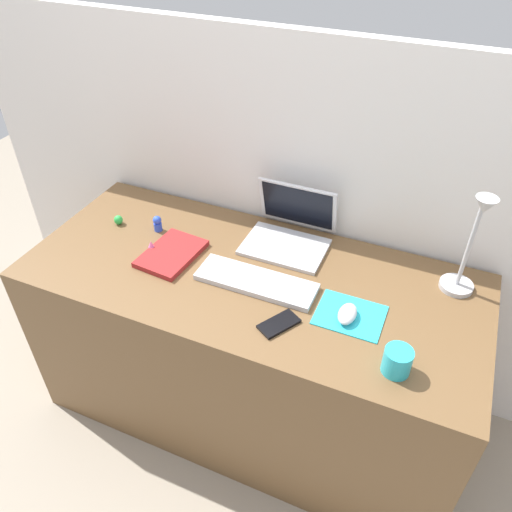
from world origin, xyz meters
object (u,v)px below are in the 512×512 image
notebook_pad (172,254)px  toy_figurine_pink (151,246)px  coffee_mug (397,361)px  toy_figurine_green (118,220)px  desk_lamp (470,248)px  toy_figurine_blue (158,223)px  mouse (347,314)px  cell_phone (279,324)px  laptop (290,228)px  keyboard (256,282)px

notebook_pad → toy_figurine_pink: 0.08m
coffee_mug → toy_figurine_green: size_ratio=2.16×
desk_lamp → toy_figurine_pink: size_ratio=9.24×
desk_lamp → toy_figurine_blue: (-1.09, -0.08, -0.16)m
toy_figurine_green → notebook_pad: bearing=-17.4°
mouse → cell_phone: bearing=-149.4°
notebook_pad → coffee_mug: coffee_mug is taller
cell_phone → toy_figurine_pink: toy_figurine_pink is taller
coffee_mug → toy_figurine_blue: size_ratio=1.27×
cell_phone → toy_figurine_pink: (-0.56, 0.16, 0.02)m
cell_phone → toy_figurine_green: toy_figurine_green is taller
notebook_pad → toy_figurine_pink: bearing=-172.3°
cell_phone → desk_lamp: 0.63m
mouse → toy_figurine_pink: bearing=176.0°
laptop → keyboard: laptop is taller
cell_phone → toy_figurine_blue: 0.67m
mouse → cell_phone: 0.21m
laptop → toy_figurine_pink: (-0.44, -0.26, -0.03)m
toy_figurine_pink → desk_lamp: bearing=11.1°
desk_lamp → toy_figurine_blue: size_ratio=6.31×
toy_figurine_green → desk_lamp: bearing=4.9°
keyboard → cell_phone: size_ratio=3.20×
desk_lamp → toy_figurine_pink: 1.07m
cell_phone → toy_figurine_blue: (-0.61, 0.28, 0.03)m
laptop → toy_figurine_blue: (-0.49, -0.14, -0.02)m
laptop → notebook_pad: (-0.36, -0.26, -0.04)m
desk_lamp → toy_figurine_green: 1.27m
cell_phone → desk_lamp: bearing=68.1°
toy_figurine_green → cell_phone: bearing=-18.4°
mouse → toy_figurine_pink: (-0.75, 0.05, 0.00)m
laptop → cell_phone: bearing=-74.0°
laptop → coffee_mug: (0.48, -0.46, -0.01)m
keyboard → desk_lamp: 0.68m
mouse → cell_phone: size_ratio=0.75×
mouse → notebook_pad: 0.67m
coffee_mug → laptop: bearing=136.6°
toy_figurine_green → toy_figurine_blue: bearing=8.6°
coffee_mug → toy_figurine_green: coffee_mug is taller
notebook_pad → toy_figurine_blue: 0.18m
laptop → toy_figurine_green: 0.67m
toy_figurine_blue → toy_figurine_pink: bearing=-68.3°
mouse → toy_figurine_blue: toy_figurine_blue is taller
notebook_pad → coffee_mug: (0.84, -0.20, 0.03)m
cell_phone → toy_figurine_green: bearing=-167.5°
laptop → keyboard: size_ratio=0.73×
cell_phone → notebook_pad: notebook_pad is taller
laptop → toy_figurine_blue: laptop is taller
desk_lamp → notebook_pad: bearing=-168.2°
desk_lamp → notebook_pad: desk_lamp is taller
coffee_mug → keyboard: bearing=160.3°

